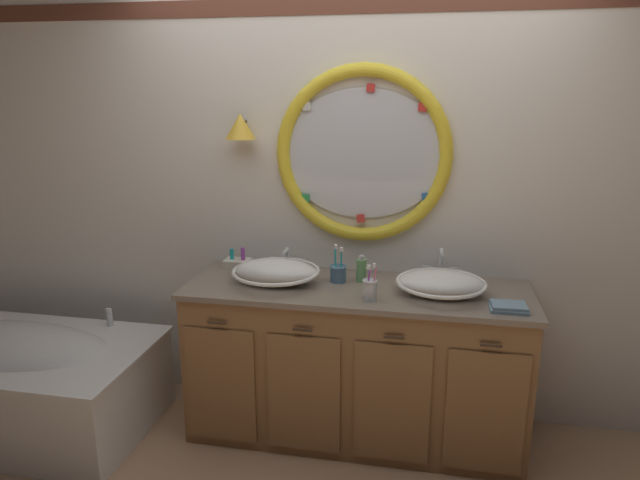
{
  "coord_description": "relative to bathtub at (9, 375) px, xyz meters",
  "views": [
    {
      "loc": [
        0.46,
        -2.61,
        1.91
      ],
      "look_at": [
        -0.1,
        0.25,
        1.12
      ],
      "focal_mm": 32.0,
      "sensor_mm": 36.0,
      "label": 1
    }
  ],
  "objects": [
    {
      "name": "ground_plane",
      "position": [
        1.86,
        0.06,
        -0.31
      ],
      "size": [
        14.0,
        14.0,
        0.0
      ],
      "primitive_type": "plane",
      "color": "tan"
    },
    {
      "name": "toothbrush_holder_right",
      "position": [
        2.05,
        0.12,
        0.63
      ],
      "size": [
        0.08,
        0.08,
        0.2
      ],
      "color": "silver",
      "rests_on": "vanity_counter"
    },
    {
      "name": "folded_hand_towel",
      "position": [
        2.72,
        0.13,
        0.58
      ],
      "size": [
        0.18,
        0.14,
        0.03
      ],
      "color": "#7593A8",
      "rests_on": "vanity_counter"
    },
    {
      "name": "faucet_set_right",
      "position": [
        2.4,
        0.53,
        0.63
      ],
      "size": [
        0.21,
        0.12,
        0.18
      ],
      "color": "silver",
      "rests_on": "vanity_counter"
    },
    {
      "name": "faucet_set_left",
      "position": [
        1.52,
        0.53,
        0.62
      ],
      "size": [
        0.2,
        0.12,
        0.13
      ],
      "color": "silver",
      "rests_on": "vanity_counter"
    },
    {
      "name": "bathtub",
      "position": [
        0.0,
        0.0,
        0.0
      ],
      "size": [
        1.64,
        0.87,
        0.61
      ],
      "color": "white",
      "rests_on": "ground_plane"
    },
    {
      "name": "toothbrush_holder_left",
      "position": [
        1.85,
        0.38,
        0.62
      ],
      "size": [
        0.1,
        0.1,
        0.21
      ],
      "color": "slate",
      "rests_on": "vanity_counter"
    },
    {
      "name": "soap_dispenser",
      "position": [
        1.97,
        0.41,
        0.63
      ],
      "size": [
        0.06,
        0.06,
        0.15
      ],
      "color": "#6BAD66",
      "rests_on": "vanity_counter"
    },
    {
      "name": "toiletry_basket",
      "position": [
        1.23,
        0.5,
        0.6
      ],
      "size": [
        0.15,
        0.11,
        0.13
      ],
      "color": "beige",
      "rests_on": "vanity_counter"
    },
    {
      "name": "sink_basin_left",
      "position": [
        1.52,
        0.28,
        0.63
      ],
      "size": [
        0.48,
        0.48,
        0.13
      ],
      "color": "white",
      "rests_on": "vanity_counter"
    },
    {
      "name": "vanity_counter",
      "position": [
        1.96,
        0.31,
        0.13
      ],
      "size": [
        1.84,
        0.64,
        0.87
      ],
      "color": "olive",
      "rests_on": "ground_plane"
    },
    {
      "name": "sink_basin_right",
      "position": [
        2.4,
        0.28,
        0.63
      ],
      "size": [
        0.46,
        0.46,
        0.12
      ],
      "color": "white",
      "rests_on": "vanity_counter"
    },
    {
      "name": "back_wall_assembly",
      "position": [
        1.87,
        0.64,
        1.01
      ],
      "size": [
        6.4,
        0.26,
        2.6
      ],
      "color": "silver",
      "rests_on": "ground_plane"
    }
  ]
}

